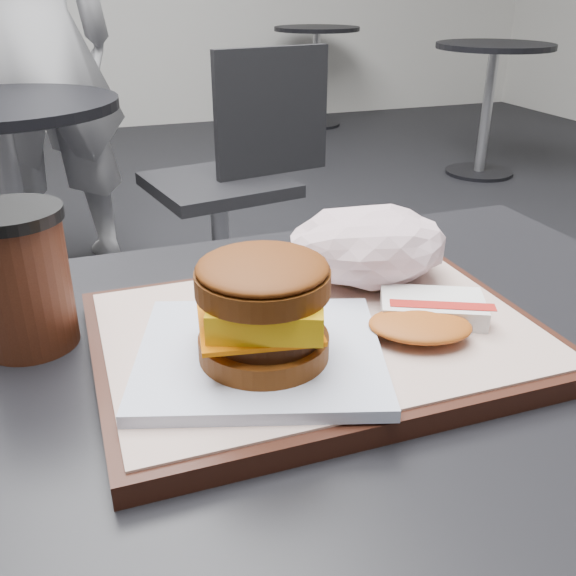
{
  "coord_description": "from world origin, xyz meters",
  "views": [
    {
      "loc": [
        -0.19,
        -0.43,
        1.06
      ],
      "look_at": [
        -0.03,
        0.01,
        0.83
      ],
      "focal_mm": 40.0,
      "sensor_mm": 36.0,
      "label": 1
    }
  ],
  "objects_px": {
    "hash_brown": "(427,315)",
    "serving_tray": "(319,337)",
    "customer_table": "(321,519)",
    "neighbor_table": "(8,168)",
    "patron": "(30,39)",
    "neighbor_chair": "(237,168)",
    "coffee_cup": "(21,279)",
    "breakfast_sandwich": "(263,319)",
    "crumpled_wrapper": "(369,246)"
  },
  "relations": [
    {
      "from": "coffee_cup",
      "to": "hash_brown",
      "type": "bearing_deg",
      "value": -20.33
    },
    {
      "from": "customer_table",
      "to": "patron",
      "type": "distance_m",
      "value": 2.21
    },
    {
      "from": "serving_tray",
      "to": "patron",
      "type": "bearing_deg",
      "value": 96.3
    },
    {
      "from": "crumpled_wrapper",
      "to": "neighbor_table",
      "type": "relative_size",
      "value": 0.21
    },
    {
      "from": "serving_tray",
      "to": "breakfast_sandwich",
      "type": "xyz_separation_m",
      "value": [
        -0.06,
        -0.04,
        0.05
      ]
    },
    {
      "from": "crumpled_wrapper",
      "to": "patron",
      "type": "distance_m",
      "value": 2.1
    },
    {
      "from": "breakfast_sandwich",
      "to": "neighbor_table",
      "type": "distance_m",
      "value": 1.72
    },
    {
      "from": "serving_tray",
      "to": "neighbor_chair",
      "type": "height_order",
      "value": "neighbor_chair"
    },
    {
      "from": "neighbor_chair",
      "to": "patron",
      "type": "xyz_separation_m",
      "value": [
        -0.58,
        0.6,
        0.37
      ]
    },
    {
      "from": "customer_table",
      "to": "serving_tray",
      "type": "relative_size",
      "value": 2.11
    },
    {
      "from": "neighbor_chair",
      "to": "serving_tray",
      "type": "bearing_deg",
      "value": -102.58
    },
    {
      "from": "breakfast_sandwich",
      "to": "hash_brown",
      "type": "distance_m",
      "value": 0.15
    },
    {
      "from": "coffee_cup",
      "to": "patron",
      "type": "bearing_deg",
      "value": 90.04
    },
    {
      "from": "breakfast_sandwich",
      "to": "crumpled_wrapper",
      "type": "height_order",
      "value": "breakfast_sandwich"
    },
    {
      "from": "breakfast_sandwich",
      "to": "neighbor_chair",
      "type": "height_order",
      "value": "breakfast_sandwich"
    },
    {
      "from": "breakfast_sandwich",
      "to": "neighbor_table",
      "type": "xyz_separation_m",
      "value": [
        -0.29,
        1.67,
        -0.28
      ]
    },
    {
      "from": "crumpled_wrapper",
      "to": "coffee_cup",
      "type": "bearing_deg",
      "value": 177.49
    },
    {
      "from": "customer_table",
      "to": "neighbor_table",
      "type": "xyz_separation_m",
      "value": [
        -0.35,
        1.65,
        -0.03
      ]
    },
    {
      "from": "customer_table",
      "to": "hash_brown",
      "type": "relative_size",
      "value": 5.97
    },
    {
      "from": "customer_table",
      "to": "patron",
      "type": "bearing_deg",
      "value": 96.22
    },
    {
      "from": "patron",
      "to": "coffee_cup",
      "type": "bearing_deg",
      "value": 74.63
    },
    {
      "from": "breakfast_sandwich",
      "to": "patron",
      "type": "xyz_separation_m",
      "value": [
        -0.17,
        2.19,
        0.05
      ]
    },
    {
      "from": "crumpled_wrapper",
      "to": "neighbor_chair",
      "type": "bearing_deg",
      "value": 79.88
    },
    {
      "from": "neighbor_table",
      "to": "neighbor_chair",
      "type": "distance_m",
      "value": 0.7
    },
    {
      "from": "hash_brown",
      "to": "neighbor_chair",
      "type": "height_order",
      "value": "neighbor_chair"
    },
    {
      "from": "breakfast_sandwich",
      "to": "crumpled_wrapper",
      "type": "relative_size",
      "value": 1.45
    },
    {
      "from": "hash_brown",
      "to": "serving_tray",
      "type": "bearing_deg",
      "value": 161.13
    },
    {
      "from": "crumpled_wrapper",
      "to": "hash_brown",
      "type": "bearing_deg",
      "value": -87.27
    },
    {
      "from": "hash_brown",
      "to": "crumpled_wrapper",
      "type": "bearing_deg",
      "value": 92.73
    },
    {
      "from": "coffee_cup",
      "to": "neighbor_table",
      "type": "xyz_separation_m",
      "value": [
        -0.11,
        1.54,
        -0.28
      ]
    },
    {
      "from": "serving_tray",
      "to": "neighbor_table",
      "type": "bearing_deg",
      "value": 102.15
    },
    {
      "from": "serving_tray",
      "to": "neighbor_chair",
      "type": "xyz_separation_m",
      "value": [
        0.35,
        1.55,
        -0.27
      ]
    },
    {
      "from": "neighbor_table",
      "to": "crumpled_wrapper",
      "type": "bearing_deg",
      "value": -74.4
    },
    {
      "from": "coffee_cup",
      "to": "breakfast_sandwich",
      "type": "bearing_deg",
      "value": -37.2
    },
    {
      "from": "serving_tray",
      "to": "coffee_cup",
      "type": "height_order",
      "value": "coffee_cup"
    },
    {
      "from": "neighbor_chair",
      "to": "patron",
      "type": "distance_m",
      "value": 0.92
    },
    {
      "from": "neighbor_chair",
      "to": "patron",
      "type": "height_order",
      "value": "patron"
    },
    {
      "from": "serving_tray",
      "to": "coffee_cup",
      "type": "xyz_separation_m",
      "value": [
        -0.24,
        0.09,
        0.05
      ]
    },
    {
      "from": "crumpled_wrapper",
      "to": "customer_table",
      "type": "bearing_deg",
      "value": -131.38
    },
    {
      "from": "crumpled_wrapper",
      "to": "neighbor_table",
      "type": "distance_m",
      "value": 1.64
    },
    {
      "from": "patron",
      "to": "customer_table",
      "type": "bearing_deg",
      "value": 80.81
    },
    {
      "from": "coffee_cup",
      "to": "crumpled_wrapper",
      "type": "bearing_deg",
      "value": -2.51
    },
    {
      "from": "serving_tray",
      "to": "crumpled_wrapper",
      "type": "bearing_deg",
      "value": 42.49
    },
    {
      "from": "customer_table",
      "to": "crumpled_wrapper",
      "type": "relative_size",
      "value": 5.0
    },
    {
      "from": "neighbor_table",
      "to": "patron",
      "type": "xyz_separation_m",
      "value": [
        0.11,
        0.52,
        0.33
      ]
    },
    {
      "from": "breakfast_sandwich",
      "to": "patron",
      "type": "height_order",
      "value": "patron"
    },
    {
      "from": "breakfast_sandwich",
      "to": "hash_brown",
      "type": "bearing_deg",
      "value": 4.22
    },
    {
      "from": "customer_table",
      "to": "breakfast_sandwich",
      "type": "xyz_separation_m",
      "value": [
        -0.06,
        -0.02,
        0.24
      ]
    },
    {
      "from": "coffee_cup",
      "to": "neighbor_chair",
      "type": "relative_size",
      "value": 0.14
    },
    {
      "from": "customer_table",
      "to": "hash_brown",
      "type": "xyz_separation_m",
      "value": [
        0.09,
        -0.01,
        0.22
      ]
    }
  ]
}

